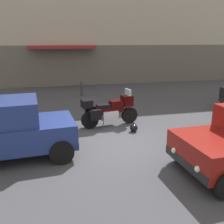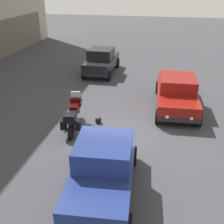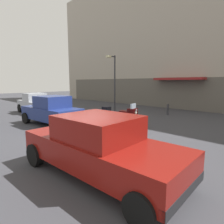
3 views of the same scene
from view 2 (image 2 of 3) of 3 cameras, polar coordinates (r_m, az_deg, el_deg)
ground_plane at (r=10.87m, az=0.86°, el=-5.00°), size 80.00×80.00×0.00m
motorcycle at (r=11.17m, az=-8.03°, el=-0.74°), size 2.25×0.93×1.36m
helmet at (r=11.76m, az=-2.88°, el=-1.71°), size 0.28×0.28×0.28m
car_hatchback_near at (r=7.81m, az=-1.80°, el=-11.73°), size 3.97×2.06×1.64m
car_sedan_far at (r=13.33m, az=13.32°, el=4.06°), size 4.64×2.12×1.56m
car_wagon_end at (r=18.14m, az=-2.21°, el=10.60°), size 3.88×1.79×1.64m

